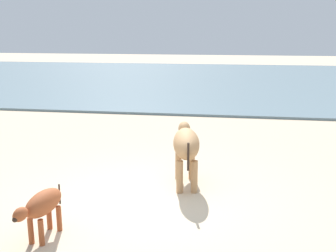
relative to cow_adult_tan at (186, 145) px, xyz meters
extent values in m
plane|color=beige|center=(-0.54, -0.80, -0.78)|extent=(80.00, 80.00, 0.00)
cube|color=slate|center=(-0.54, 16.12, -0.74)|extent=(60.00, 20.00, 0.08)
ellipsoid|color=tan|center=(0.01, -0.06, 0.04)|extent=(0.66, 1.26, 0.52)
ellipsoid|color=tan|center=(-0.12, 0.72, 0.13)|extent=(0.30, 0.42, 0.28)
sphere|color=#2D2119|center=(-0.15, 0.89, 0.10)|extent=(0.12, 0.12, 0.11)
cylinder|color=tan|center=(-0.17, 0.26, -0.48)|extent=(0.12, 0.12, 0.60)
cylinder|color=tan|center=(0.08, 0.30, -0.48)|extent=(0.12, 0.12, 0.60)
cylinder|color=tan|center=(-0.06, -0.42, -0.48)|extent=(0.12, 0.12, 0.60)
cylinder|color=tan|center=(0.19, -0.38, -0.48)|extent=(0.12, 0.12, 0.60)
cylinder|color=#2D2119|center=(0.11, -0.68, -0.01)|extent=(0.04, 0.04, 0.49)
ellipsoid|color=#9E4C28|center=(-1.73, -2.29, -0.26)|extent=(0.41, 0.79, 0.33)
ellipsoid|color=#9E4C28|center=(-1.81, -2.79, -0.20)|extent=(0.19, 0.27, 0.18)
sphere|color=#2D2119|center=(-1.82, -2.89, -0.22)|extent=(0.08, 0.08, 0.07)
cylinder|color=#9E4C28|center=(-1.68, -2.52, -0.59)|extent=(0.08, 0.08, 0.38)
cylinder|color=#9E4C28|center=(-1.85, -2.49, -0.59)|extent=(0.08, 0.08, 0.38)
cylinder|color=#9E4C28|center=(-1.62, -2.08, -0.59)|extent=(0.08, 0.08, 0.38)
cylinder|color=#9E4C28|center=(-1.78, -2.06, -0.59)|extent=(0.08, 0.08, 0.38)
cylinder|color=#2D2119|center=(-1.67, -1.90, -0.29)|extent=(0.02, 0.02, 0.31)
camera|label=1|loc=(0.77, -7.19, 2.09)|focal=43.39mm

